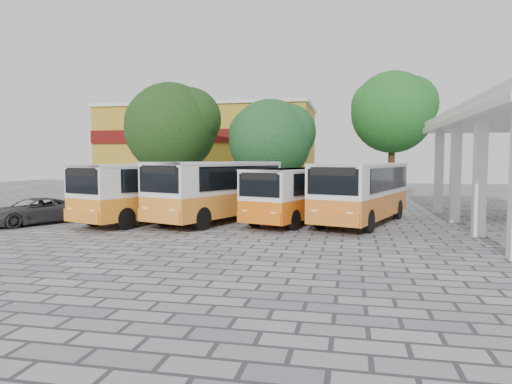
% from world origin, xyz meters
% --- Properties ---
extents(ground, '(90.00, 90.00, 0.00)m').
position_xyz_m(ground, '(0.00, 0.00, 0.00)').
color(ground, slate).
rests_on(ground, ground).
extents(shophouse_block, '(20.40, 10.40, 8.30)m').
position_xyz_m(shophouse_block, '(-11.00, 25.99, 4.16)').
color(shophouse_block, '#AD851C').
rests_on(shophouse_block, ground).
extents(bus_far_left, '(5.09, 8.53, 2.87)m').
position_xyz_m(bus_far_left, '(-7.00, 3.27, 1.66)').
color(bus_far_left, orange).
rests_on(bus_far_left, ground).
extents(bus_centre_left, '(5.27, 8.86, 2.99)m').
position_xyz_m(bus_centre_left, '(-3.67, 3.93, 1.73)').
color(bus_centre_left, orange).
rests_on(bus_centre_left, ground).
extents(bus_centre_right, '(4.58, 7.89, 2.66)m').
position_xyz_m(bus_centre_right, '(0.24, 4.41, 1.54)').
color(bus_centre_right, orange).
rests_on(bus_centre_right, ground).
extents(bus_far_right, '(4.89, 8.63, 2.92)m').
position_xyz_m(bus_far_right, '(3.35, 4.58, 1.69)').
color(bus_far_right, orange).
rests_on(bus_far_right, ground).
extents(tree_left, '(6.88, 6.55, 8.61)m').
position_xyz_m(tree_left, '(-9.87, 13.28, 5.55)').
color(tree_left, '#4B3220').
rests_on(tree_left, ground).
extents(tree_middle, '(5.83, 5.55, 7.15)m').
position_xyz_m(tree_middle, '(-2.48, 12.57, 4.56)').
color(tree_middle, '#492C15').
rests_on(tree_middle, ground).
extents(tree_right, '(6.04, 5.75, 9.31)m').
position_xyz_m(tree_right, '(5.68, 15.94, 6.62)').
color(tree_right, '#442E16').
rests_on(tree_right, ground).
extents(parked_car, '(3.89, 4.94, 1.25)m').
position_xyz_m(parked_car, '(-12.13, 1.23, 0.62)').
color(parked_car, '#313034').
rests_on(parked_car, ground).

